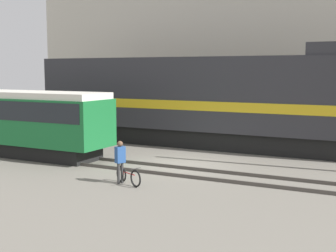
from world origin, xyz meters
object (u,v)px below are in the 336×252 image
(freight_locomotive, at_px, (194,100))
(person, at_px, (120,158))
(bicycle, at_px, (128,176))
(streetcar, at_px, (17,119))

(freight_locomotive, relative_size, person, 11.61)
(freight_locomotive, bearing_deg, person, -82.59)
(freight_locomotive, distance_m, bicycle, 9.86)
(streetcar, relative_size, person, 6.26)
(freight_locomotive, height_order, person, freight_locomotive)
(streetcar, bearing_deg, freight_locomotive, 45.62)
(bicycle, xyz_separation_m, person, (-0.36, 0.01, 0.66))
(freight_locomotive, bearing_deg, streetcar, -134.38)
(bicycle, bearing_deg, person, 178.44)
(streetcar, xyz_separation_m, person, (7.87, -2.67, -0.85))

